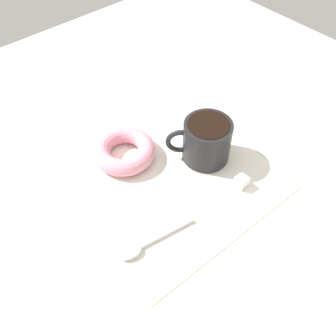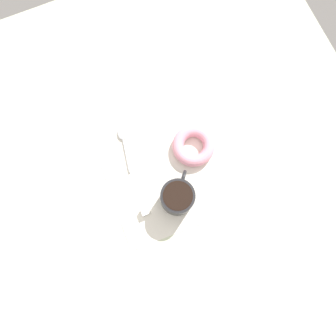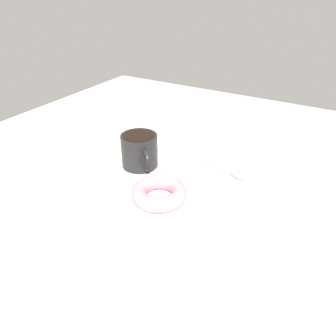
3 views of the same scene
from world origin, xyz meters
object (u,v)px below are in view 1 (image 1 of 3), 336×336
coffee_cup (206,140)px  donut (124,151)px  spoon (141,247)px  sugar_cube (241,182)px

coffee_cup → donut: size_ratio=0.90×
coffee_cup → spoon: bearing=19.3°
donut → spoon: bearing=60.5°
coffee_cup → donut: bearing=-40.3°
spoon → coffee_cup: bearing=-160.7°
donut → spoon: 18.66cm
spoon → sugar_cube: size_ratio=6.78×
sugar_cube → donut: bearing=-59.1°
donut → sugar_cube: donut is taller
coffee_cup → spoon: coffee_cup is taller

